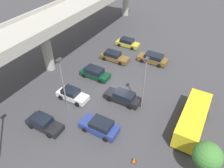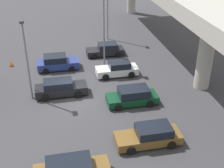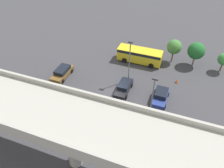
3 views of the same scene
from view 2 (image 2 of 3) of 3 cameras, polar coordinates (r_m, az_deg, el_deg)
name	(u,v)px [view 2 (image 2 of 3)]	position (r m, az deg, el deg)	size (l,w,h in m)	color
ground_plane	(76,100)	(28.83, -6.66, -2.93)	(115.16, 115.16, 0.00)	#38383D
highway_overpass	(211,18)	(29.44, 17.71, 11.43)	(55.22, 6.38, 8.39)	#9E9B93
parked_car_0	(106,50)	(37.67, -1.12, 6.28)	(2.05, 4.46, 1.45)	black
parked_car_1	(57,63)	(34.63, -9.96, 3.88)	(2.19, 4.46, 1.59)	navy
parked_car_2	(118,69)	(32.71, 1.02, 2.76)	(1.99, 4.38, 1.54)	silver
parked_car_3	(60,88)	(29.50, -9.41, -0.71)	(2.01, 4.81, 1.52)	black
parked_car_4	(133,96)	(27.87, 3.77, -2.23)	(2.14, 4.54, 1.53)	#0C381E
parked_car_5	(150,136)	(23.38, 6.91, -9.34)	(2.11, 4.88, 1.47)	brown
lamp_post_near_aisle	(26,55)	(27.92, -15.40, 5.22)	(0.70, 0.35, 7.41)	slate
lamp_post_mid_lot	(108,1)	(41.48, -0.83, 14.96)	(0.70, 0.35, 8.98)	slate
lamp_post_by_overpass	(104,28)	(33.14, -1.48, 10.27)	(0.70, 0.35, 7.76)	slate
traffic_cone	(11,63)	(36.70, -18.00, 3.61)	(0.44, 0.44, 0.70)	black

